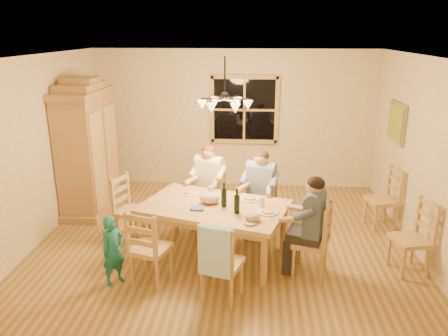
# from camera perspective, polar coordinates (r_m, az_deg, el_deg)

# --- Properties ---
(floor) EXTENTS (5.50, 5.50, 0.00)m
(floor) POSITION_cam_1_polar(r_m,az_deg,el_deg) (6.70, 0.10, -9.31)
(floor) COLOR brown
(floor) RESTS_ON ground
(ceiling) EXTENTS (5.50, 5.00, 0.02)m
(ceiling) POSITION_cam_1_polar(r_m,az_deg,el_deg) (5.99, 0.11, 14.41)
(ceiling) COLOR white
(ceiling) RESTS_ON wall_back
(wall_back) EXTENTS (5.50, 0.02, 2.70)m
(wall_back) POSITION_cam_1_polar(r_m,az_deg,el_deg) (8.64, 1.32, 6.36)
(wall_back) COLOR tan
(wall_back) RESTS_ON floor
(wall_left) EXTENTS (0.02, 5.00, 2.70)m
(wall_left) POSITION_cam_1_polar(r_m,az_deg,el_deg) (6.96, -23.11, 2.18)
(wall_left) COLOR tan
(wall_left) RESTS_ON floor
(wall_right) EXTENTS (0.02, 5.00, 2.70)m
(wall_right) POSITION_cam_1_polar(r_m,az_deg,el_deg) (6.61, 24.62, 1.22)
(wall_right) COLOR tan
(wall_right) RESTS_ON floor
(window) EXTENTS (1.30, 0.06, 1.30)m
(window) POSITION_cam_1_polar(r_m,az_deg,el_deg) (8.56, 2.67, 7.60)
(window) COLOR black
(window) RESTS_ON wall_back
(painting) EXTENTS (0.06, 0.78, 0.64)m
(painting) POSITION_cam_1_polar(r_m,az_deg,el_deg) (7.65, 21.63, 5.57)
(painting) COLOR #90633E
(painting) RESTS_ON wall_right
(chandelier) EXTENTS (0.77, 0.68, 0.71)m
(chandelier) POSITION_cam_1_polar(r_m,az_deg,el_deg) (6.05, 0.11, 8.52)
(chandelier) COLOR black
(chandelier) RESTS_ON ceiling
(armoire) EXTENTS (0.66, 1.40, 2.30)m
(armoire) POSITION_cam_1_polar(r_m,az_deg,el_deg) (7.80, -17.36, 2.11)
(armoire) COLOR #90633E
(armoire) RESTS_ON floor
(dining_table) EXTENTS (2.18, 1.69, 0.76)m
(dining_table) POSITION_cam_1_polar(r_m,az_deg,el_deg) (5.99, -1.26, -5.72)
(dining_table) COLOR tan
(dining_table) RESTS_ON floor
(chair_far_left) EXTENTS (0.55, 0.53, 0.99)m
(chair_far_left) POSITION_cam_1_polar(r_m,az_deg,el_deg) (7.07, -1.95, -5.13)
(chair_far_left) COLOR tan
(chair_far_left) RESTS_ON floor
(chair_far_right) EXTENTS (0.55, 0.53, 0.99)m
(chair_far_right) POSITION_cam_1_polar(r_m,az_deg,el_deg) (6.80, 4.68, -6.14)
(chair_far_right) COLOR tan
(chair_far_right) RESTS_ON floor
(chair_near_left) EXTENTS (0.55, 0.53, 0.99)m
(chair_near_left) POSITION_cam_1_polar(r_m,az_deg,el_deg) (5.63, -9.52, -11.68)
(chair_near_left) COLOR tan
(chair_near_left) RESTS_ON floor
(chair_near_right) EXTENTS (0.55, 0.53, 0.99)m
(chair_near_right) POSITION_cam_1_polar(r_m,az_deg,el_deg) (5.25, -0.25, -13.75)
(chair_near_right) COLOR tan
(chair_near_right) RESTS_ON floor
(chair_end_left) EXTENTS (0.53, 0.55, 0.99)m
(chair_end_left) POSITION_cam_1_polar(r_m,az_deg,el_deg) (6.73, -11.81, -6.75)
(chair_end_left) COLOR tan
(chair_end_left) RESTS_ON floor
(chair_end_right) EXTENTS (0.53, 0.55, 0.99)m
(chair_end_right) POSITION_cam_1_polar(r_m,az_deg,el_deg) (5.81, 11.17, -10.81)
(chair_end_right) COLOR tan
(chair_end_right) RESTS_ON floor
(adult_woman) EXTENTS (0.49, 0.51, 0.87)m
(adult_woman) POSITION_cam_1_polar(r_m,az_deg,el_deg) (6.88, -2.00, -0.99)
(adult_woman) COLOR beige
(adult_woman) RESTS_ON floor
(adult_plaid_man) EXTENTS (0.49, 0.51, 0.87)m
(adult_plaid_man) POSITION_cam_1_polar(r_m,az_deg,el_deg) (6.60, 4.79, -1.86)
(adult_plaid_man) COLOR navy
(adult_plaid_man) RESTS_ON floor
(adult_slate_man) EXTENTS (0.51, 0.49, 0.87)m
(adult_slate_man) POSITION_cam_1_polar(r_m,az_deg,el_deg) (5.57, 11.49, -5.93)
(adult_slate_man) COLOR #44516D
(adult_slate_man) RESTS_ON floor
(towel) EXTENTS (0.39, 0.21, 0.58)m
(towel) POSITION_cam_1_polar(r_m,az_deg,el_deg) (4.90, -1.10, -10.85)
(towel) COLOR #A5C8DF
(towel) RESTS_ON chair_near_right
(wine_bottle_a) EXTENTS (0.08, 0.08, 0.33)m
(wine_bottle_a) POSITION_cam_1_polar(r_m,az_deg,el_deg) (5.85, -0.01, -3.52)
(wine_bottle_a) COLOR black
(wine_bottle_a) RESTS_ON dining_table
(wine_bottle_b) EXTENTS (0.08, 0.08, 0.33)m
(wine_bottle_b) POSITION_cam_1_polar(r_m,az_deg,el_deg) (5.65, 1.70, -4.32)
(wine_bottle_b) COLOR black
(wine_bottle_b) RESTS_ON dining_table
(plate_woman) EXTENTS (0.26, 0.26, 0.02)m
(plate_woman) POSITION_cam_1_polar(r_m,az_deg,el_deg) (6.37, -4.54, -3.27)
(plate_woman) COLOR white
(plate_woman) RESTS_ON dining_table
(plate_plaid) EXTENTS (0.26, 0.26, 0.02)m
(plate_plaid) POSITION_cam_1_polar(r_m,az_deg,el_deg) (6.14, 3.37, -4.07)
(plate_plaid) COLOR white
(plate_plaid) RESTS_ON dining_table
(plate_slate) EXTENTS (0.26, 0.26, 0.02)m
(plate_slate) POSITION_cam_1_polar(r_m,az_deg,el_deg) (5.73, 5.69, -5.78)
(plate_slate) COLOR white
(plate_slate) RESTS_ON dining_table
(wine_glass_a) EXTENTS (0.06, 0.06, 0.14)m
(wine_glass_a) POSITION_cam_1_polar(r_m,az_deg,el_deg) (6.26, -1.76, -3.02)
(wine_glass_a) COLOR silver
(wine_glass_a) RESTS_ON dining_table
(wine_glass_b) EXTENTS (0.06, 0.06, 0.14)m
(wine_glass_b) POSITION_cam_1_polar(r_m,az_deg,el_deg) (5.88, 5.00, -4.46)
(wine_glass_b) COLOR silver
(wine_glass_b) RESTS_ON dining_table
(cap) EXTENTS (0.20, 0.20, 0.11)m
(cap) POSITION_cam_1_polar(r_m,az_deg,el_deg) (5.48, 3.75, -6.33)
(cap) COLOR tan
(cap) RESTS_ON dining_table
(napkin) EXTENTS (0.21, 0.19, 0.03)m
(napkin) POSITION_cam_1_polar(r_m,az_deg,el_deg) (5.82, -3.49, -5.27)
(napkin) COLOR #546B9B
(napkin) RESTS_ON dining_table
(cloth_bundle) EXTENTS (0.28, 0.22, 0.15)m
(cloth_bundle) POSITION_cam_1_polar(r_m,az_deg,el_deg) (5.99, -1.83, -3.92)
(cloth_bundle) COLOR #CAB392
(cloth_bundle) RESTS_ON dining_table
(child) EXTENTS (0.36, 0.39, 0.89)m
(child) POSITION_cam_1_polar(r_m,az_deg,el_deg) (5.61, -14.26, -10.44)
(child) COLOR #1A7576
(child) RESTS_ON floor
(chair_spare_front) EXTENTS (0.51, 0.53, 0.99)m
(chair_spare_front) POSITION_cam_1_polar(r_m,az_deg,el_deg) (6.23, 23.01, -9.90)
(chair_spare_front) COLOR tan
(chair_spare_front) RESTS_ON floor
(chair_spare_back) EXTENTS (0.50, 0.51, 0.99)m
(chair_spare_back) POSITION_cam_1_polar(r_m,az_deg,el_deg) (7.42, 19.78, -5.08)
(chair_spare_back) COLOR tan
(chair_spare_back) RESTS_ON floor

